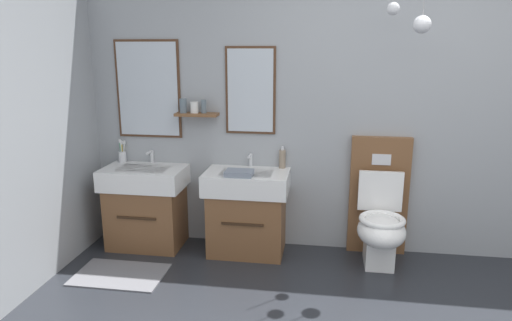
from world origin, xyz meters
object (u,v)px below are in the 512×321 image
at_px(toothbrush_cup, 122,155).
at_px(folded_hand_towel, 239,173).
at_px(vanity_sink_right, 247,210).
at_px(toilet, 380,217).
at_px(vanity_sink_left, 147,205).
at_px(soap_dispenser, 282,159).

distance_m(toothbrush_cup, folded_hand_towel, 1.16).
bearing_deg(toothbrush_cup, folded_hand_towel, -14.40).
relative_size(vanity_sink_right, folded_hand_towel, 3.22).
xyz_separation_m(toilet, toothbrush_cup, (-2.24, 0.16, 0.39)).
bearing_deg(folded_hand_towel, toothbrush_cup, 165.60).
height_order(vanity_sink_right, folded_hand_towel, folded_hand_towel).
bearing_deg(vanity_sink_right, toilet, -0.35).
xyz_separation_m(vanity_sink_left, toothbrush_cup, (-0.27, 0.15, 0.40)).
distance_m(vanity_sink_right, toothbrush_cup, 1.23).
relative_size(vanity_sink_left, toilet, 0.71).
xyz_separation_m(vanity_sink_right, folded_hand_towel, (-0.04, -0.13, 0.36)).
height_order(vanity_sink_left, folded_hand_towel, folded_hand_towel).
height_order(vanity_sink_left, toothbrush_cup, toothbrush_cup).
bearing_deg(vanity_sink_left, toothbrush_cup, 149.91).
distance_m(toilet, folded_hand_towel, 1.19).
relative_size(soap_dispenser, folded_hand_towel, 0.87).
distance_m(vanity_sink_left, toothbrush_cup, 0.50).
bearing_deg(toilet, toothbrush_cup, 175.90).
bearing_deg(soap_dispenser, toothbrush_cup, -179.60).
distance_m(toilet, soap_dispenser, 0.92).
height_order(toilet, toothbrush_cup, toilet).
bearing_deg(toilet, vanity_sink_right, 179.65).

